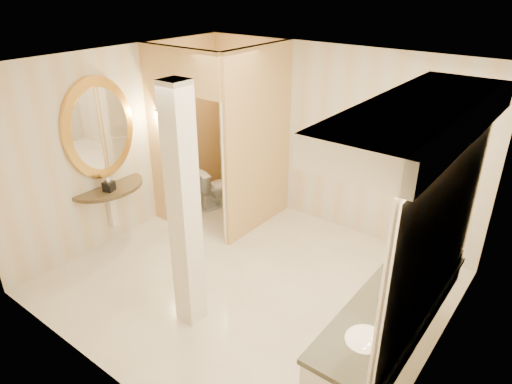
% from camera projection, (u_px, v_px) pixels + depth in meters
% --- Properties ---
extents(floor, '(4.50, 4.50, 0.00)m').
position_uv_depth(floor, '(248.00, 282.00, 5.81)').
color(floor, white).
rests_on(floor, ground).
extents(ceiling, '(4.50, 4.50, 0.00)m').
position_uv_depth(ceiling, '(247.00, 66.00, 4.64)').
color(ceiling, silver).
rests_on(ceiling, wall_back).
extents(wall_back, '(4.50, 0.02, 2.70)m').
position_uv_depth(wall_back, '(333.00, 140.00, 6.65)').
color(wall_back, beige).
rests_on(wall_back, floor).
extents(wall_front, '(4.50, 0.02, 2.70)m').
position_uv_depth(wall_front, '(98.00, 266.00, 3.80)').
color(wall_front, beige).
rests_on(wall_front, floor).
extents(wall_left, '(0.02, 4.00, 2.70)m').
position_uv_depth(wall_left, '(124.00, 145.00, 6.46)').
color(wall_left, beige).
rests_on(wall_left, floor).
extents(wall_right, '(0.02, 4.00, 2.70)m').
position_uv_depth(wall_right, '(449.00, 252.00, 3.99)').
color(wall_right, beige).
rests_on(wall_right, floor).
extents(toilet_closet, '(1.50, 1.55, 2.70)m').
position_uv_depth(toilet_closet, '(228.00, 141.00, 6.52)').
color(toilet_closet, tan).
rests_on(toilet_closet, floor).
extents(wall_sconce, '(0.14, 0.14, 0.42)m').
position_uv_depth(wall_sconce, '(160.00, 116.00, 6.42)').
color(wall_sconce, gold).
rests_on(wall_sconce, toilet_closet).
extents(vanity, '(0.75, 2.39, 2.09)m').
position_uv_depth(vanity, '(409.00, 230.00, 3.78)').
color(vanity, silver).
rests_on(vanity, floor).
extents(console_shelf, '(1.06, 1.06, 1.98)m').
position_uv_depth(console_shelf, '(102.00, 153.00, 6.17)').
color(console_shelf, black).
rests_on(console_shelf, floor).
extents(pillar, '(0.25, 0.25, 2.70)m').
position_uv_depth(pillar, '(184.00, 213.00, 4.64)').
color(pillar, silver).
rests_on(pillar, floor).
extents(tissue_box, '(0.17, 0.17, 0.13)m').
position_uv_depth(tissue_box, '(109.00, 186.00, 6.18)').
color(tissue_box, black).
rests_on(tissue_box, console_shelf).
extents(toilet, '(0.56, 0.75, 0.68)m').
position_uv_depth(toilet, '(216.00, 187.00, 7.56)').
color(toilet, white).
rests_on(toilet, floor).
extents(soap_bottle_a, '(0.08, 0.08, 0.15)m').
position_uv_depth(soap_bottle_a, '(405.00, 276.00, 4.34)').
color(soap_bottle_a, beige).
rests_on(soap_bottle_a, vanity).
extents(soap_bottle_b, '(0.12, 0.12, 0.13)m').
position_uv_depth(soap_bottle_b, '(387.00, 309.00, 3.92)').
color(soap_bottle_b, silver).
rests_on(soap_bottle_b, vanity).
extents(soap_bottle_c, '(0.11, 0.11, 0.23)m').
position_uv_depth(soap_bottle_c, '(384.00, 289.00, 4.09)').
color(soap_bottle_c, '#C6B28C').
rests_on(soap_bottle_c, vanity).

